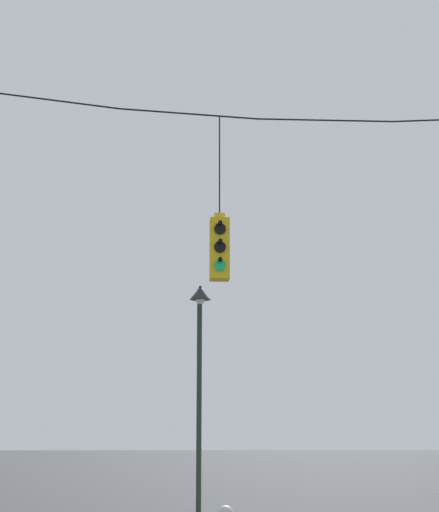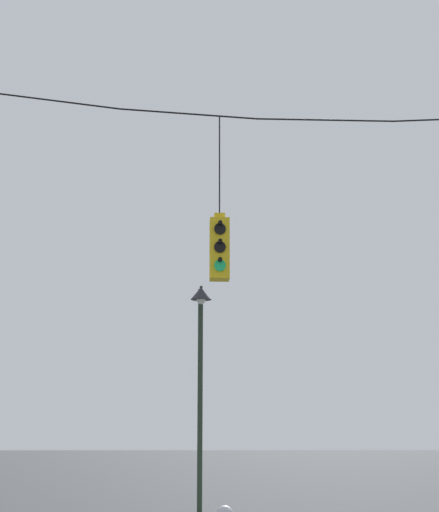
% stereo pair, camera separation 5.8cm
% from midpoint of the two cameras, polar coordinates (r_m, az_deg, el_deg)
% --- Properties ---
extents(span_wire, '(17.47, 0.03, 0.90)m').
position_cam_midpoint_polar(span_wire, '(14.74, 7.59, 10.80)').
color(span_wire, black).
extents(traffic_light_near_left_pole, '(0.34, 0.46, 3.02)m').
position_cam_midpoint_polar(traffic_light_near_left_pole, '(13.63, -0.12, 0.60)').
color(traffic_light_near_left_pole, yellow).
extents(street_lamp, '(0.49, 0.84, 5.10)m').
position_cam_midpoint_polar(street_lamp, '(18.30, -1.54, -6.30)').
color(street_lamp, '#233323').
rests_on(street_lamp, ground_plane).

